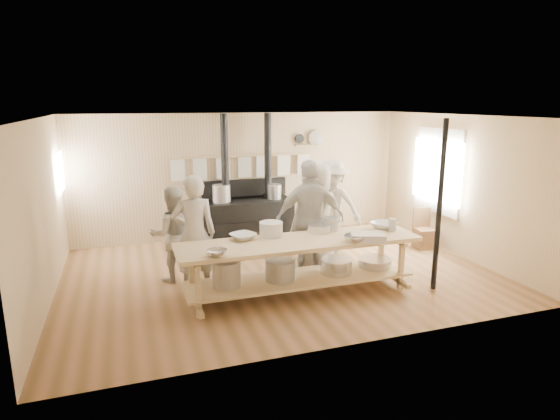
{
  "coord_description": "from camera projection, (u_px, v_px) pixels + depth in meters",
  "views": [
    {
      "loc": [
        -2.35,
        -7.03,
        2.84
      ],
      "look_at": [
        0.06,
        0.2,
        1.05
      ],
      "focal_mm": 30.0,
      "sensor_mm": 36.0,
      "label": 1
    }
  ],
  "objects": [
    {
      "name": "pitcher",
      "position": [
        392.0,
        225.0,
        7.31
      ],
      "size": [
        0.14,
        0.14,
        0.2
      ],
      "primitive_type": "cylinder",
      "rotation": [
        0.0,
        0.0,
        0.13
      ],
      "color": "silver",
      "rests_on": "prep_table"
    },
    {
      "name": "ground",
      "position": [
        280.0,
        274.0,
        7.87
      ],
      "size": [
        7.0,
        7.0,
        0.0
      ],
      "primitive_type": "plane",
      "color": "brown",
      "rests_on": "ground"
    },
    {
      "name": "deep_bowl_enamel",
      "position": [
        271.0,
        229.0,
        7.02
      ],
      "size": [
        0.41,
        0.41,
        0.22
      ],
      "primitive_type": "cylinder",
      "rotation": [
        0.0,
        0.0,
        -0.21
      ],
      "color": "silver",
      "rests_on": "prep_table"
    },
    {
      "name": "prep_table",
      "position": [
        299.0,
        261.0,
        6.92
      ],
      "size": [
        3.6,
        0.9,
        0.85
      ],
      "color": "tan",
      "rests_on": "ground"
    },
    {
      "name": "chair",
      "position": [
        424.0,
        236.0,
        9.22
      ],
      "size": [
        0.41,
        0.41,
        0.78
      ],
      "rotation": [
        0.0,
        0.0,
        -0.13
      ],
      "color": "brown",
      "rests_on": "ground"
    },
    {
      "name": "room_shell",
      "position": [
        280.0,
        178.0,
        7.5
      ],
      "size": [
        7.0,
        7.0,
        7.0
      ],
      "color": "tan",
      "rests_on": "ground"
    },
    {
      "name": "bowl_steel_b",
      "position": [
        355.0,
        239.0,
        6.75
      ],
      "size": [
        0.41,
        0.41,
        0.1
      ],
      "primitive_type": "imported",
      "rotation": [
        0.0,
        0.0,
        3.58
      ],
      "color": "silver",
      "rests_on": "prep_table"
    },
    {
      "name": "bowl_white_b",
      "position": [
        384.0,
        225.0,
        7.48
      ],
      "size": [
        0.54,
        0.54,
        0.1
      ],
      "primitive_type": "imported",
      "rotation": [
        0.0,
        0.0,
        2.08
      ],
      "color": "silver",
      "rests_on": "prep_table"
    },
    {
      "name": "towel_rail",
      "position": [
        244.0,
        164.0,
        9.73
      ],
      "size": [
        3.0,
        0.04,
        0.47
      ],
      "color": "tan",
      "rests_on": "ground"
    },
    {
      "name": "mixing_bowl_large",
      "position": [
        319.0,
        228.0,
        7.27
      ],
      "size": [
        0.42,
        0.42,
        0.12
      ],
      "primitive_type": "cylinder",
      "rotation": [
        0.0,
        0.0,
        -0.08
      ],
      "color": "silver",
      "rests_on": "prep_table"
    },
    {
      "name": "bowl_steel_a",
      "position": [
        216.0,
        253.0,
        6.13
      ],
      "size": [
        0.4,
        0.4,
        0.09
      ],
      "primitive_type": "imported",
      "rotation": [
        0.0,
        0.0,
        0.87
      ],
      "color": "silver",
      "rests_on": "prep_table"
    },
    {
      "name": "bucket_galv",
      "position": [
        331.0,
        224.0,
        7.32
      ],
      "size": [
        0.29,
        0.29,
        0.21
      ],
      "primitive_type": "cylinder",
      "rotation": [
        0.0,
        0.0,
        -0.37
      ],
      "color": "gray",
      "rests_on": "prep_table"
    },
    {
      "name": "support_post",
      "position": [
        439.0,
        207.0,
        6.96
      ],
      "size": [
        0.08,
        0.08,
        2.6
      ],
      "primitive_type": "cylinder",
      "color": "black",
      "rests_on": "ground"
    },
    {
      "name": "bowl_white_a",
      "position": [
        243.0,
        236.0,
        6.87
      ],
      "size": [
        0.48,
        0.48,
        0.09
      ],
      "primitive_type": "imported",
      "rotation": [
        0.0,
        0.0,
        0.41
      ],
      "color": "silver",
      "rests_on": "prep_table"
    },
    {
      "name": "window_right",
      "position": [
        438.0,
        171.0,
        9.15
      ],
      "size": [
        0.09,
        1.5,
        1.65
      ],
      "color": "beige",
      "rests_on": "ground"
    },
    {
      "name": "cook_left",
      "position": [
        173.0,
        234.0,
        7.44
      ],
      "size": [
        0.77,
        0.61,
        1.54
      ],
      "primitive_type": "imported",
      "rotation": [
        0.0,
        0.0,
        3.17
      ],
      "color": "beige",
      "rests_on": "ground"
    },
    {
      "name": "roasting_pan",
      "position": [
        368.0,
        237.0,
        6.81
      ],
      "size": [
        0.57,
        0.48,
        0.11
      ],
      "primitive_type": "cube",
      "rotation": [
        0.0,
        0.0,
        -0.37
      ],
      "color": "#B2B2B7",
      "rests_on": "prep_table"
    },
    {
      "name": "stove",
      "position": [
        248.0,
        215.0,
        9.7
      ],
      "size": [
        1.9,
        0.75,
        2.6
      ],
      "color": "black",
      "rests_on": "ground"
    },
    {
      "name": "cook_far_left",
      "position": [
        194.0,
        234.0,
        6.97
      ],
      "size": [
        0.68,
        0.47,
        1.8
      ],
      "primitive_type": "imported",
      "rotation": [
        0.0,
        0.0,
        3.08
      ],
      "color": "beige",
      "rests_on": "ground"
    },
    {
      "name": "cook_right",
      "position": [
        310.0,
        219.0,
        7.56
      ],
      "size": [
        1.19,
        0.63,
        1.93
      ],
      "primitive_type": "imported",
      "rotation": [
        0.0,
        0.0,
        3.0
      ],
      "color": "beige",
      "rests_on": "ground"
    },
    {
      "name": "cook_center",
      "position": [
        316.0,
        218.0,
        7.78
      ],
      "size": [
        0.97,
        0.68,
        1.88
      ],
      "primitive_type": "imported",
      "rotation": [
        0.0,
        0.0,
        3.23
      ],
      "color": "beige",
      "rests_on": "ground"
    },
    {
      "name": "back_wall_shelf",
      "position": [
        309.0,
        140.0,
        10.11
      ],
      "size": [
        0.63,
        0.14,
        0.32
      ],
      "color": "tan",
      "rests_on": "ground"
    },
    {
      "name": "left_opening",
      "position": [
        60.0,
        172.0,
        8.29
      ],
      "size": [
        0.0,
        0.9,
        0.9
      ],
      "color": "white",
      "rests_on": "ground"
    },
    {
      "name": "cook_by_window",
      "position": [
        332.0,
        206.0,
        8.86
      ],
      "size": [
        1.31,
        1.21,
        1.78
      ],
      "primitive_type": "imported",
      "rotation": [
        0.0,
        0.0,
        -0.64
      ],
      "color": "beige",
      "rests_on": "ground"
    }
  ]
}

